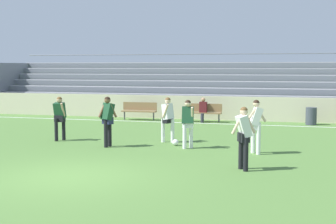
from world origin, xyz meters
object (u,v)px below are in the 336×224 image
object	(u,v)px
bench_far_left	(203,111)
player_white_challenging	(244,133)
player_dark_wide_right	(60,115)
player_dark_overlapping	(108,117)
player_white_pressing_high	(256,122)
player_dark_trailing_run	(188,120)
bleacher_stand	(210,87)
soccer_ball	(175,142)
bench_centre_sideline	(139,109)
trash_bin	(311,116)
spectator_seated	(203,108)
player_white_wide_left	(168,116)

from	to	relation	value
bench_far_left	player_white_challenging	size ratio (longest dim) A/B	1.07
player_dark_wide_right	player_dark_overlapping	bearing A→B (deg)	-20.75
player_white_pressing_high	player_dark_trailing_run	bearing A→B (deg)	169.47
bleacher_stand	player_dark_wide_right	world-z (taller)	bleacher_stand
player_dark_wide_right	soccer_ball	bearing A→B (deg)	0.15
bleacher_stand	bench_centre_sideline	size ratio (longest dim) A/B	14.63
bench_centre_sideline	player_white_pressing_high	size ratio (longest dim) A/B	1.06
bleacher_stand	player_dark_overlapping	size ratio (longest dim) A/B	15.37
trash_bin	bench_far_left	bearing A→B (deg)	-178.26
player_dark_trailing_run	player_white_challenging	bearing A→B (deg)	-53.50
spectator_seated	player_dark_trailing_run	distance (m)	7.66
player_dark_trailing_run	player_dark_overlapping	xyz separation A→B (m)	(-2.68, -0.42, 0.07)
trash_bin	player_dark_trailing_run	size ratio (longest dim) A/B	0.50
bench_centre_sideline	bleacher_stand	bearing A→B (deg)	56.83
bench_far_left	player_dark_overlapping	distance (m)	8.33
player_dark_trailing_run	soccer_ball	xyz separation A→B (m)	(-0.54, 0.43, -0.85)
player_white_pressing_high	player_white_challenging	xyz separation A→B (m)	(-0.11, -2.50, -0.01)
trash_bin	player_dark_wide_right	world-z (taller)	player_dark_wide_right
player_dark_trailing_run	player_dark_overlapping	world-z (taller)	player_dark_overlapping
bleacher_stand	spectator_seated	xyz separation A→B (m)	(0.46, -4.50, -0.86)
player_white_wide_left	player_dark_overlapping	size ratio (longest dim) A/B	0.95
bench_far_left	spectator_seated	world-z (taller)	spectator_seated
player_white_wide_left	player_white_challenging	world-z (taller)	player_white_challenging
bleacher_stand	trash_bin	xyz separation A→B (m)	(5.55, -4.23, -1.16)
bleacher_stand	bench_far_left	distance (m)	4.52
player_dark_wide_right	soccer_ball	size ratio (longest dim) A/B	7.38
bleacher_stand	player_dark_trailing_run	size ratio (longest dim) A/B	16.24
player_dark_overlapping	bench_far_left	bearing A→B (deg)	78.07
player_dark_overlapping	player_white_wide_left	bearing A→B (deg)	41.12
trash_bin	player_white_pressing_high	size ratio (longest dim) A/B	0.48
player_dark_trailing_run	player_dark_wide_right	xyz separation A→B (m)	(-4.92, 0.42, 0.00)
trash_bin	player_white_wide_left	bearing A→B (deg)	-126.87
spectator_seated	soccer_ball	size ratio (longest dim) A/B	5.50
player_white_pressing_high	player_dark_wide_right	bearing A→B (deg)	173.30
player_dark_trailing_run	bench_far_left	bearing A→B (deg)	97.13
trash_bin	bench_centre_sideline	bearing A→B (deg)	-178.95
bench_far_left	player_white_challenging	bearing A→B (deg)	-73.62
bench_far_left	soccer_ball	distance (m)	7.30
bench_far_left	player_white_challenging	distance (m)	11.09
bench_far_left	player_dark_trailing_run	distance (m)	7.78
soccer_ball	player_white_pressing_high	bearing A→B (deg)	-16.96
bleacher_stand	player_white_challenging	world-z (taller)	bleacher_stand
player_white_wide_left	player_dark_overlapping	distance (m)	2.26
bench_centre_sideline	player_dark_overlapping	bearing A→B (deg)	-78.84
bench_centre_sideline	soccer_ball	size ratio (longest dim) A/B	8.18
bench_centre_sideline	player_dark_trailing_run	distance (m)	8.83
player_dark_wide_right	player_dark_overlapping	world-z (taller)	player_dark_overlapping
bench_far_left	player_white_wide_left	distance (m)	6.66
player_white_wide_left	player_dark_wide_right	size ratio (longest dim) A/B	1.00
bleacher_stand	player_white_challenging	size ratio (longest dim) A/B	15.71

